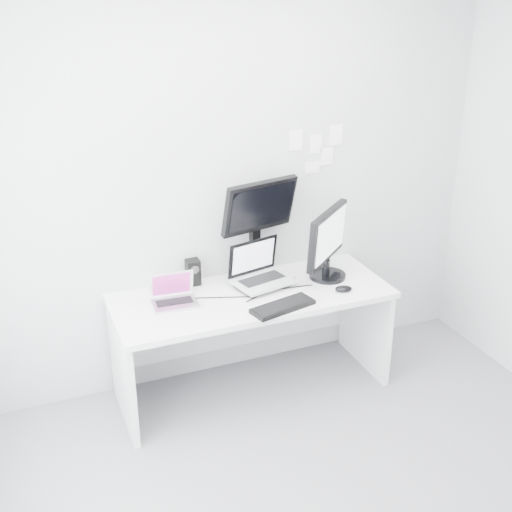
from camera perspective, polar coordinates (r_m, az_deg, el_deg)
name	(u,v)px	position (r m, az deg, el deg)	size (l,w,h in m)	color
back_wall	(232,187)	(4.29, -2.11, 6.08)	(3.60, 3.60, 0.00)	#B5B7B9
desk	(252,343)	(4.39, -0.34, -7.57)	(1.80, 0.70, 0.73)	white
macbook	(174,290)	(4.06, -7.17, -2.98)	(0.28, 0.21, 0.21)	silver
speaker	(193,272)	(4.33, -5.52, -1.41)	(0.09, 0.09, 0.17)	black
dell_laptop	(263,265)	(4.24, 0.65, -0.83)	(0.37, 0.29, 0.31)	silver
rear_monitor	(258,228)	(4.31, 0.13, 2.46)	(0.52, 0.19, 0.71)	black
samsung_monitor	(329,243)	(4.37, 6.38, 1.12)	(0.55, 0.25, 0.50)	black
keyboard	(283,307)	(4.03, 2.35, -4.43)	(0.41, 0.15, 0.03)	black
mouse	(343,289)	(4.28, 7.65, -2.85)	(0.11, 0.07, 0.04)	black
wall_note_0	(296,140)	(4.38, 3.49, 10.09)	(0.10, 0.00, 0.14)	white
wall_note_1	(316,144)	(4.45, 5.25, 9.73)	(0.09, 0.00, 0.13)	white
wall_note_2	(336,135)	(4.51, 7.00, 10.48)	(0.10, 0.00, 0.14)	white
wall_note_3	(312,167)	(4.48, 4.94, 7.72)	(0.11, 0.00, 0.08)	white
wall_note_4	(327,156)	(4.51, 6.18, 8.65)	(0.10, 0.00, 0.12)	white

